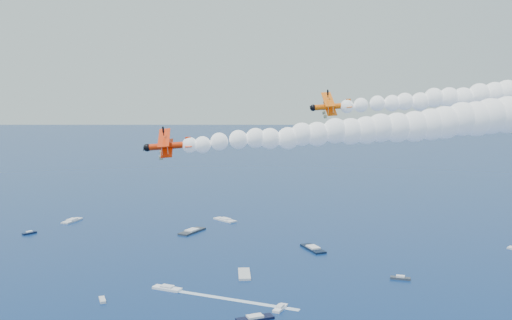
{
  "coord_description": "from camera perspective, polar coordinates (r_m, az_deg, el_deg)",
  "views": [
    {
      "loc": [
        10.42,
        -71.89,
        60.69
      ],
      "look_at": [
        2.99,
        29.67,
        48.51
      ],
      "focal_mm": 42.34,
      "sensor_mm": 36.0,
      "label": 1
    }
  ],
  "objects": [
    {
      "name": "spectator_boats",
      "position": [
        205.05,
        -1.4,
        -10.29
      ],
      "size": [
        242.63,
        187.42,
        0.7
      ],
      "color": "silver",
      "rests_on": "ground"
    },
    {
      "name": "biplane_lead",
      "position": [
        110.73,
        7.13,
        5.03
      ],
      "size": [
        8.33,
        9.9,
        7.75
      ],
      "primitive_type": null,
      "rotation": [
        -0.29,
        0.07,
        3.19
      ],
      "color": "#F15C05"
    },
    {
      "name": "smoke_trail_lead",
      "position": [
        117.7,
        22.06,
        5.82
      ],
      "size": [
        61.15,
        12.13,
        10.86
      ],
      "primitive_type": null,
      "rotation": [
        0.0,
        0.0,
        3.19
      ],
      "color": "white"
    },
    {
      "name": "biplane_trail",
      "position": [
        95.26,
        -8.26,
        1.32
      ],
      "size": [
        9.06,
        10.64,
        7.62
      ],
      "primitive_type": null,
      "rotation": [
        -0.26,
        0.07,
        3.31
      ],
      "color": "red"
    },
    {
      "name": "smoke_trail_trail",
      "position": [
        98.27,
        9.67,
        2.81
      ],
      "size": [
        61.78,
        24.93,
        10.86
      ],
      "primitive_type": null,
      "rotation": [
        0.0,
        0.0,
        3.31
      ],
      "color": "white"
    }
  ]
}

